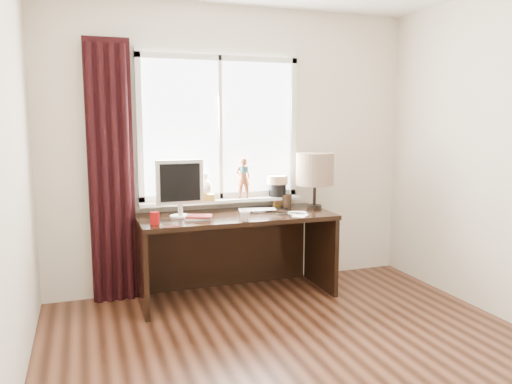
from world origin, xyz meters
name	(u,v)px	position (x,y,z in m)	size (l,w,h in m)	color
floor	(332,384)	(0.00, 0.00, 0.00)	(3.50, 4.00, 0.00)	brown
wall_back	(235,149)	(0.00, 2.00, 1.30)	(3.50, 2.60, 0.00)	silver
laptop	(258,210)	(0.12, 1.70, 0.76)	(0.34, 0.22, 0.03)	silver
mug	(245,216)	(-0.12, 1.33, 0.80)	(0.09, 0.08, 0.09)	white
red_cup	(155,218)	(-0.83, 1.45, 0.80)	(0.08, 0.08, 0.10)	#950B0B
window	(221,150)	(-0.14, 1.95, 1.30)	(1.52, 0.21, 1.40)	white
curtain	(111,174)	(-1.13, 1.91, 1.12)	(0.38, 0.09, 2.25)	black
desk	(233,239)	(-0.10, 1.73, 0.51)	(1.70, 0.70, 0.75)	black
monitor	(180,185)	(-0.59, 1.68, 1.03)	(0.40, 0.18, 0.49)	beige
notebook_stack	(198,217)	(-0.46, 1.54, 0.77)	(0.25, 0.21, 0.03)	beige
brush_holder	(287,201)	(0.46, 1.82, 0.81)	(0.09, 0.09, 0.25)	black
icon_frame	(279,200)	(0.41, 1.90, 0.81)	(0.10, 0.04, 0.13)	gold
table_lamp	(315,170)	(0.69, 1.70, 1.11)	(0.35, 0.35, 0.52)	black
loose_papers	(298,214)	(0.42, 1.47, 0.75)	(0.21, 0.30, 0.00)	white
desk_cables	(278,211)	(0.30, 1.65, 0.75)	(0.37, 0.38, 0.01)	black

